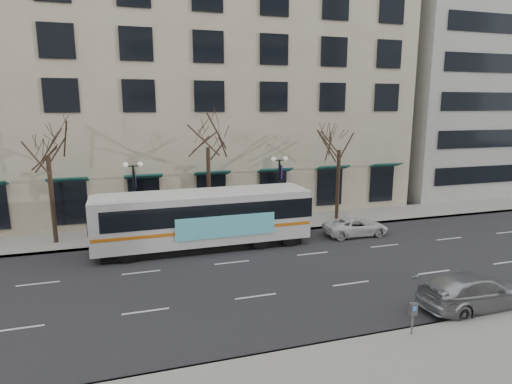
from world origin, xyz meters
name	(u,v)px	position (x,y,z in m)	size (l,w,h in m)	color
ground	(243,278)	(0.00, 0.00, 0.00)	(160.00, 160.00, 0.00)	black
sidewalk_far	(275,224)	(5.00, 9.00, 0.07)	(80.00, 4.00, 0.15)	gray
building_hotel	(159,69)	(-2.00, 21.00, 12.00)	(40.00, 20.00, 24.00)	tan
building_office	(468,25)	(32.00, 21.00, 17.50)	(25.00, 20.00, 35.00)	#999993
tree_far_left	(46,140)	(-10.00, 8.80, 6.70)	(3.60, 3.60, 8.34)	black
tree_far_mid	(208,133)	(0.00, 8.80, 6.91)	(3.60, 3.60, 8.55)	black
tree_far_right	(340,137)	(10.00, 8.80, 6.42)	(3.60, 3.60, 8.06)	black
lamp_post_left	(135,197)	(-4.99, 8.20, 2.94)	(1.22, 0.45, 5.21)	black
lamp_post_right	(279,188)	(5.01, 8.20, 2.94)	(1.22, 0.45, 5.21)	black
city_bus	(205,217)	(-0.95, 5.30, 1.96)	(13.27, 3.00, 3.59)	silver
silver_car	(475,291)	(8.89, -6.20, 0.77)	(2.16, 5.31, 1.54)	#A3A7AB
white_pickup	(356,226)	(9.41, 4.90, 0.62)	(2.04, 4.43, 1.23)	silver
pay_station	(413,312)	(4.65, -7.52, 1.07)	(0.29, 0.20, 1.27)	slate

